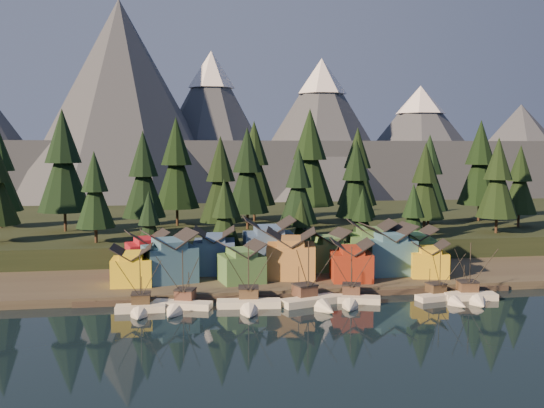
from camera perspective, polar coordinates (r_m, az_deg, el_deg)
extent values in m
plane|color=black|center=(96.69, 4.75, -10.99)|extent=(500.00, 500.00, 0.00)
cube|color=#383228|center=(134.58, 0.66, -5.97)|extent=(400.00, 50.00, 1.50)
cube|color=black|center=(183.04, -1.99, -2.24)|extent=(420.00, 100.00, 6.00)
cube|color=#493D34|center=(112.09, 2.71, -8.42)|extent=(80.00, 4.00, 1.00)
cube|color=#484F5D|center=(331.03, -5.22, 3.23)|extent=(560.00, 160.00, 30.00)
cone|color=#484F5D|center=(271.58, -14.03, 8.96)|extent=(100.00, 100.00, 90.00)
cone|color=#484F5D|center=(288.71, -5.68, 7.08)|extent=(80.00, 80.00, 72.00)
cone|color=white|center=(290.83, -5.73, 12.48)|extent=(22.40, 22.40, 17.28)
cone|color=#484F5D|center=(284.23, 4.65, 6.71)|extent=(84.00, 84.00, 68.00)
cone|color=white|center=(286.02, 4.69, 11.90)|extent=(23.52, 23.52, 16.32)
cone|color=#484F5D|center=(316.66, 13.71, 5.53)|extent=(92.00, 92.00, 58.00)
cone|color=white|center=(317.55, 13.80, 9.51)|extent=(25.76, 25.76, 13.92)
cone|color=#484F5D|center=(351.13, 22.28, 4.60)|extent=(88.00, 88.00, 50.00)
cube|color=silver|center=(104.30, -12.27, -9.68)|extent=(8.22, 3.03, 1.52)
cone|color=silver|center=(100.00, -12.47, -10.35)|extent=(2.90, 2.85, 2.84)
cube|color=black|center=(104.45, -12.26, -9.98)|extent=(8.42, 3.08, 0.33)
cube|color=#443724|center=(105.38, -12.22, -8.70)|extent=(3.10, 2.91, 1.71)
cube|color=black|center=(105.15, -12.23, -8.20)|extent=(3.29, 3.10, 0.19)
cylinder|color=black|center=(103.62, -12.30, -6.95)|extent=(0.17, 0.17, 8.53)
cylinder|color=black|center=(106.71, -12.16, -7.79)|extent=(0.13, 0.13, 4.17)
cube|color=white|center=(105.29, -8.47, -9.47)|extent=(10.50, 6.01, 1.55)
cone|color=white|center=(100.22, -9.47, -10.25)|extent=(3.87, 4.20, 2.91)
cube|color=black|center=(105.44, -8.46, -9.78)|extent=(10.75, 6.14, 0.34)
cube|color=brown|center=(106.62, -8.16, -8.45)|extent=(3.88, 3.76, 1.75)
cube|color=black|center=(106.39, -8.17, -7.94)|extent=(4.12, 4.00, 0.19)
cylinder|color=black|center=(104.68, -8.40, -6.69)|extent=(0.17, 0.17, 8.73)
cylinder|color=black|center=(108.25, -7.83, -7.49)|extent=(0.14, 0.14, 4.27)
cube|color=white|center=(104.86, -2.20, -9.46)|extent=(11.13, 4.23, 1.66)
cone|color=white|center=(99.11, -2.15, -10.34)|extent=(3.48, 4.02, 3.11)
cube|color=black|center=(105.02, -2.20, -9.79)|extent=(11.40, 4.31, 0.36)
cube|color=brown|center=(106.39, -2.22, -8.35)|extent=(3.63, 3.44, 1.87)
cube|color=black|center=(106.15, -2.22, -7.81)|extent=(3.86, 3.67, 0.21)
cylinder|color=black|center=(104.25, -2.22, -6.48)|extent=(0.19, 0.19, 9.34)
cylinder|color=black|center=(108.25, -2.24, -7.32)|extent=(0.15, 0.15, 4.56)
cube|color=beige|center=(106.51, 3.61, -9.23)|extent=(10.80, 6.31, 1.74)
cone|color=beige|center=(101.86, 5.26, -9.92)|extent=(4.20, 4.36, 3.27)
cube|color=black|center=(106.67, 3.61, -9.57)|extent=(11.05, 6.44, 0.38)
cube|color=brown|center=(107.67, 3.10, -8.14)|extent=(4.33, 4.19, 1.96)
cube|color=black|center=(107.42, 3.10, -7.57)|extent=(4.61, 4.47, 0.22)
cylinder|color=black|center=(105.74, 3.46, -6.15)|extent=(0.20, 0.20, 9.81)
cylinder|color=black|center=(109.12, 2.53, -7.13)|extent=(0.15, 0.15, 4.80)
cube|color=silver|center=(108.82, 7.44, -8.97)|extent=(10.57, 5.99, 1.55)
cone|color=silver|center=(103.42, 7.33, -9.73)|extent=(3.86, 4.22, 2.90)
cube|color=black|center=(108.96, 7.44, -9.26)|extent=(10.82, 6.11, 0.34)
cube|color=#50372A|center=(110.27, 7.49, -7.98)|extent=(3.86, 3.74, 1.74)
cube|color=black|center=(110.05, 7.49, -7.49)|extent=(4.10, 3.98, 0.19)
cylinder|color=black|center=(108.28, 7.49, -6.28)|extent=(0.17, 0.17, 8.70)
cylinder|color=black|center=(112.02, 7.53, -7.05)|extent=(0.14, 0.14, 4.26)
cube|color=silver|center=(113.79, 15.65, -8.50)|extent=(9.82, 4.42, 1.43)
cone|color=silver|center=(109.74, 17.25, -9.06)|extent=(3.24, 3.69, 2.68)
cube|color=black|center=(113.92, 15.65, -8.76)|extent=(10.05, 4.51, 0.31)
cube|color=#433524|center=(114.85, 15.16, -7.65)|extent=(3.32, 3.17, 1.61)
cube|color=black|center=(114.65, 15.17, -7.22)|extent=(3.53, 3.38, 0.18)
cylinder|color=black|center=(113.23, 15.54, -6.13)|extent=(0.16, 0.16, 8.05)
cylinder|color=black|center=(116.15, 14.62, -6.86)|extent=(0.13, 0.13, 3.94)
cube|color=silver|center=(115.47, 18.17, -8.35)|extent=(9.46, 4.19, 1.62)
cone|color=silver|center=(110.91, 19.05, -8.94)|extent=(3.41, 3.49, 3.03)
cube|color=black|center=(115.61, 18.16, -8.64)|extent=(9.69, 4.27, 0.35)
cube|color=brown|center=(116.65, 17.91, -7.41)|extent=(3.60, 3.42, 1.82)
cube|color=black|center=(116.44, 17.92, -6.93)|extent=(3.82, 3.65, 0.20)
cylinder|color=black|center=(114.87, 18.15, -5.71)|extent=(0.18, 0.18, 9.09)
cylinder|color=black|center=(118.10, 17.62, -6.55)|extent=(0.14, 0.14, 4.44)
cube|color=yellow|center=(116.85, -13.01, -6.20)|extent=(7.56, 6.65, 5.11)
cube|color=yellow|center=(116.29, -13.04, -4.72)|extent=(4.22, 6.45, 1.04)
cube|color=#366080|center=(118.69, -9.62, -5.55)|extent=(11.16, 10.43, 6.74)
cube|color=#366080|center=(118.01, -9.65, -3.64)|extent=(7.06, 9.18, 1.31)
cube|color=#43723E|center=(116.54, -2.90, -6.07)|extent=(9.06, 8.64, 5.21)
cube|color=#43723E|center=(115.96, -2.91, -4.55)|extent=(5.57, 7.84, 1.10)
cube|color=#A17239|center=(120.21, 1.80, -5.36)|extent=(10.85, 9.98, 6.64)
cube|color=#A17239|center=(119.53, 1.80, -3.49)|extent=(6.66, 8.99, 1.32)
cube|color=maroon|center=(118.87, 7.45, -5.83)|extent=(8.55, 8.55, 5.41)
cube|color=maroon|center=(118.29, 7.47, -4.30)|extent=(5.16, 7.93, 1.06)
cube|color=#376783|center=(125.97, 10.84, -4.86)|extent=(9.87, 8.40, 7.10)
cube|color=#376783|center=(125.30, 10.88, -2.96)|extent=(5.54, 8.10, 1.35)
cube|color=gold|center=(125.30, 14.50, -5.50)|extent=(8.31, 7.63, 4.90)
cube|color=gold|center=(124.78, 14.53, -4.18)|extent=(5.15, 6.81, 1.00)
cube|color=maroon|center=(126.66, -11.65, -5.03)|extent=(9.39, 8.74, 6.19)
cube|color=maroon|center=(126.06, -11.68, -3.40)|extent=(5.88, 7.77, 1.12)
cube|color=#3B598D|center=(125.13, -5.44, -4.94)|extent=(8.93, 8.46, 6.72)
cube|color=#3B598D|center=(124.49, -5.46, -3.16)|extent=(5.21, 7.97, 1.16)
cube|color=#3C5B8E|center=(127.89, -0.31, -4.47)|extent=(10.55, 9.06, 7.71)
cube|color=#3C5B8E|center=(127.19, -0.31, -2.45)|extent=(5.92, 8.74, 1.44)
cube|color=#4E7C43|center=(128.38, 5.20, -4.87)|extent=(9.18, 7.94, 5.85)
cube|color=#4E7C43|center=(127.80, 5.21, -3.33)|extent=(5.46, 7.27, 1.17)
cube|color=#416D3B|center=(130.11, 9.27, -4.46)|extent=(10.52, 9.65, 7.31)
cube|color=#416D3B|center=(129.45, 9.30, -2.58)|extent=(6.32, 8.86, 1.32)
cube|color=#48854D|center=(133.27, 13.32, -4.51)|extent=(8.80, 8.38, 6.36)
cube|color=#48854D|center=(132.69, 13.36, -2.93)|extent=(5.29, 7.73, 1.10)
cylinder|color=#332319|center=(161.51, -18.88, -1.50)|extent=(0.70, 0.70, 5.42)
cone|color=black|center=(160.59, -19.01, 2.66)|extent=(13.24, 13.24, 18.66)
cone|color=black|center=(160.47, -19.12, 6.10)|extent=(9.03, 9.03, 13.54)
cylinder|color=#332319|center=(140.52, -16.23, -2.79)|extent=(0.70, 0.70, 3.58)
cone|color=black|center=(139.66, -16.31, 0.37)|extent=(8.76, 8.76, 12.35)
cone|color=black|center=(139.27, -16.38, 2.98)|extent=(5.97, 5.97, 8.96)
cylinder|color=#332319|center=(151.44, -11.91, -1.95)|extent=(0.70, 0.70, 4.44)
cone|color=black|center=(150.54, -11.98, 1.68)|extent=(10.85, 10.85, 15.28)
cone|color=black|center=(150.25, -12.04, 4.68)|extent=(7.40, 7.40, 11.09)
cylinder|color=#332319|center=(166.10, -8.91, -1.14)|extent=(0.70, 0.70, 5.15)
cone|color=black|center=(165.22, -8.96, 2.71)|extent=(12.60, 12.60, 17.76)
cone|color=black|center=(165.06, -9.01, 5.89)|extent=(8.59, 8.59, 12.89)
cylinder|color=#332319|center=(141.72, -4.82, -2.40)|extent=(0.70, 0.70, 4.19)
cone|color=black|center=(140.79, -4.85, 1.26)|extent=(10.24, 10.24, 14.43)
cone|color=black|center=(140.46, -4.87, 4.29)|extent=(6.98, 6.98, 10.47)
cylinder|color=#332319|center=(157.27, -2.32, -1.54)|extent=(0.70, 0.70, 4.63)
cone|color=black|center=(156.38, -2.33, 2.12)|extent=(11.32, 11.32, 15.96)
cone|color=black|center=(156.14, -2.34, 5.14)|extent=(7.72, 7.72, 11.58)
cylinder|color=#332319|center=(142.25, 2.50, -2.45)|extent=(0.70, 0.70, 3.72)
cone|color=black|center=(141.38, 2.51, 0.78)|extent=(9.09, 9.09, 12.80)
cone|color=black|center=(141.01, 2.52, 3.46)|extent=(6.20, 6.20, 9.29)
cylinder|color=#332319|center=(167.10, 3.54, -0.97)|extent=(0.70, 0.70, 5.57)
cone|color=black|center=(166.20, 3.56, 3.17)|extent=(13.63, 13.63, 19.20)
cone|color=black|center=(166.12, 3.58, 6.59)|extent=(9.29, 9.29, 13.94)
cylinder|color=#332319|center=(152.89, 7.86, -1.88)|extent=(0.70, 0.70, 4.09)
cone|color=black|center=(152.03, 7.90, 1.43)|extent=(9.99, 9.99, 14.08)
cone|color=black|center=(151.71, 7.94, 4.17)|extent=(6.81, 6.81, 10.22)
cylinder|color=#332319|center=(178.92, 7.98, -0.73)|extent=(0.70, 0.70, 4.74)
cone|color=black|center=(178.14, 8.02, 2.55)|extent=(11.58, 11.58, 16.32)
cone|color=black|center=(177.93, 8.06, 5.26)|extent=(7.89, 7.89, 11.84)
cylinder|color=#332319|center=(153.71, 14.12, -1.99)|extent=(0.70, 0.70, 3.93)
cone|color=black|center=(152.88, 14.19, 1.18)|extent=(9.61, 9.61, 13.54)
cone|color=black|center=(152.55, 14.25, 3.80)|extent=(6.55, 6.55, 9.83)
cylinder|color=#332319|center=(171.43, 14.48, -1.18)|extent=(0.70, 0.70, 4.35)
cone|color=black|center=(170.64, 14.55, 1.97)|extent=(10.63, 10.63, 14.98)
cone|color=black|center=(170.38, 14.61, 4.56)|extent=(7.25, 7.25, 10.87)
cylinder|color=#332319|center=(159.89, 20.35, -1.84)|extent=(0.70, 0.70, 4.16)
cone|color=black|center=(159.06, 20.45, 1.38)|extent=(10.17, 10.17, 14.33)
cone|color=black|center=(158.77, 20.54, 4.05)|extent=(6.93, 6.93, 10.40)
cylinder|color=#332319|center=(184.57, 18.87, -0.73)|extent=(0.70, 0.70, 5.10)
cone|color=black|center=(183.79, 18.97, 2.70)|extent=(12.46, 12.46, 17.56)
cone|color=black|center=(183.63, 19.06, 5.53)|extent=(8.50, 8.50, 12.74)
cylinder|color=#332319|center=(174.50, -1.67, -0.78)|extent=(0.70, 0.70, 5.05)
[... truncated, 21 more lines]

